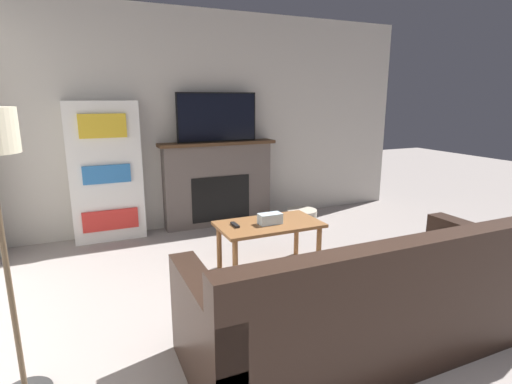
# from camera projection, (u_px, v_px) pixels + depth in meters

# --- Properties ---
(wall_back) EXTENTS (5.80, 0.06, 2.70)m
(wall_back) POSITION_uv_depth(u_px,v_px,m) (207.00, 121.00, 5.13)
(wall_back) COLOR beige
(wall_back) RESTS_ON ground_plane
(fireplace) EXTENTS (1.51, 0.28, 1.10)m
(fireplace) POSITION_uv_depth(u_px,v_px,m) (218.00, 183.00, 5.22)
(fireplace) COLOR #605651
(fireplace) RESTS_ON ground_plane
(tv) EXTENTS (1.04, 0.03, 0.61)m
(tv) POSITION_uv_depth(u_px,v_px,m) (217.00, 117.00, 5.00)
(tv) COLOR black
(tv) RESTS_ON fireplace
(couch) EXTENTS (2.38, 0.93, 0.87)m
(couch) POSITION_uv_depth(u_px,v_px,m) (367.00, 308.00, 2.63)
(couch) COLOR black
(couch) RESTS_ON ground_plane
(coffee_table) EXTENTS (0.99, 0.56, 0.47)m
(coffee_table) POSITION_uv_depth(u_px,v_px,m) (269.00, 229.00, 3.83)
(coffee_table) COLOR brown
(coffee_table) RESTS_ON ground_plane
(tissue_box) EXTENTS (0.22, 0.12, 0.10)m
(tissue_box) POSITION_uv_depth(u_px,v_px,m) (270.00, 219.00, 3.78)
(tissue_box) COLOR silver
(tissue_box) RESTS_ON coffee_table
(remote_control) EXTENTS (0.04, 0.15, 0.02)m
(remote_control) POSITION_uv_depth(u_px,v_px,m) (235.00, 225.00, 3.72)
(remote_control) COLOR black
(remote_control) RESTS_ON coffee_table
(bookshelf) EXTENTS (0.79, 0.29, 1.61)m
(bookshelf) POSITION_uv_depth(u_px,v_px,m) (106.00, 172.00, 4.60)
(bookshelf) COLOR white
(bookshelf) RESTS_ON ground_plane
(storage_basket) EXTENTS (0.40, 0.40, 0.19)m
(storage_basket) POSITION_uv_depth(u_px,v_px,m) (302.00, 217.00, 5.32)
(storage_basket) COLOR #BCB29E
(storage_basket) RESTS_ON ground_plane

